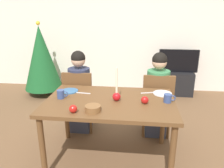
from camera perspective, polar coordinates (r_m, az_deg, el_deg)
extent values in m
plane|color=brown|center=(2.77, -0.50, -18.71)|extent=(7.68, 7.68, 0.00)
cube|color=silver|center=(4.81, 3.35, 14.00)|extent=(6.40, 0.10, 2.60)
cube|color=brown|center=(2.40, -0.54, -4.68)|extent=(1.40, 0.90, 0.04)
cylinder|color=brown|center=(2.41, -17.64, -15.68)|extent=(0.06, 0.06, 0.71)
cylinder|color=brown|center=(2.26, 15.34, -17.97)|extent=(0.06, 0.06, 0.71)
cylinder|color=brown|center=(3.04, -11.78, -7.67)|extent=(0.06, 0.06, 0.71)
cylinder|color=brown|center=(2.92, 13.18, -8.90)|extent=(0.06, 0.06, 0.71)
cube|color=brown|center=(3.23, -8.02, -4.34)|extent=(0.40, 0.40, 0.04)
cube|color=brown|center=(2.98, -9.08, -1.33)|extent=(0.40, 0.04, 0.45)
cylinder|color=brown|center=(3.44, -4.39, -6.86)|extent=(0.04, 0.04, 0.41)
cylinder|color=brown|center=(3.52, -9.88, -6.51)|extent=(0.04, 0.04, 0.41)
cylinder|color=brown|center=(3.14, -5.56, -9.49)|extent=(0.04, 0.04, 0.41)
cylinder|color=brown|center=(3.22, -11.56, -9.02)|extent=(0.04, 0.04, 0.41)
cube|color=brown|center=(3.15, 11.41, -5.16)|extent=(0.40, 0.40, 0.04)
cube|color=brown|center=(2.89, 11.98, -2.14)|extent=(0.40, 0.04, 0.45)
cylinder|color=brown|center=(3.42, 13.82, -7.56)|extent=(0.04, 0.04, 0.41)
cylinder|color=brown|center=(3.39, 8.06, -7.42)|extent=(0.04, 0.04, 0.41)
cylinder|color=brown|center=(3.12, 14.55, -10.29)|extent=(0.04, 0.04, 0.41)
cylinder|color=brown|center=(3.08, 8.19, -10.17)|extent=(0.04, 0.04, 0.41)
cube|color=#33384C|center=(3.27, -8.08, -7.99)|extent=(0.28, 0.28, 0.45)
cylinder|color=#282D47|center=(3.09, -8.46, -0.26)|extent=(0.30, 0.30, 0.48)
sphere|color=tan|center=(3.00, -8.78, 6.18)|extent=(0.19, 0.19, 0.19)
sphere|color=black|center=(2.99, -8.81, 6.74)|extent=(0.19, 0.19, 0.19)
cube|color=#33384C|center=(3.19, 11.24, -8.90)|extent=(0.28, 0.28, 0.45)
cylinder|color=#387A4C|center=(3.01, 11.79, -1.00)|extent=(0.30, 0.30, 0.48)
sphere|color=tan|center=(2.91, 12.25, 5.60)|extent=(0.19, 0.19, 0.19)
sphere|color=black|center=(2.91, 12.29, 6.17)|extent=(0.19, 0.19, 0.19)
cube|color=black|center=(4.79, 16.39, 0.28)|extent=(0.64, 0.40, 0.48)
cube|color=black|center=(4.67, 16.90, 5.78)|extent=(0.79, 0.04, 0.46)
cube|color=black|center=(4.67, 16.90, 5.77)|extent=(0.76, 0.05, 0.46)
cylinder|color=brown|center=(4.85, -17.06, -1.67)|extent=(0.08, 0.08, 0.14)
cone|color=#195628|center=(4.67, -17.88, 6.51)|extent=(0.76, 0.76, 1.27)
sphere|color=yellow|center=(4.58, -18.73, 14.79)|extent=(0.08, 0.08, 0.08)
sphere|color=red|center=(2.37, 1.20, -3.28)|extent=(0.09, 0.09, 0.09)
cylinder|color=#EFE5C6|center=(2.31, 1.23, 0.95)|extent=(0.02, 0.02, 0.28)
cylinder|color=teal|center=(2.69, -10.99, -1.79)|extent=(0.21, 0.21, 0.01)
cylinder|color=silver|center=(2.63, 13.00, -2.41)|extent=(0.22, 0.22, 0.01)
cylinder|color=#33477F|center=(2.49, -13.21, -2.59)|extent=(0.08, 0.08, 0.10)
torus|color=#33477F|center=(2.47, -12.07, -2.55)|extent=(0.07, 0.01, 0.07)
cylinder|color=#33477F|center=(2.40, 14.27, -3.61)|extent=(0.08, 0.08, 0.09)
torus|color=#33477F|center=(2.40, 15.54, -3.55)|extent=(0.06, 0.01, 0.06)
cube|color=silver|center=(2.61, -7.53, -2.34)|extent=(0.18, 0.03, 0.01)
cube|color=silver|center=(2.63, 9.40, -2.25)|extent=(0.18, 0.06, 0.01)
cylinder|color=brown|center=(2.13, -5.01, -6.39)|extent=(0.15, 0.15, 0.06)
sphere|color=red|center=(2.13, -10.07, -6.37)|extent=(0.08, 0.08, 0.08)
sphere|color=#AE1614|center=(2.32, 8.53, -4.13)|extent=(0.08, 0.08, 0.08)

